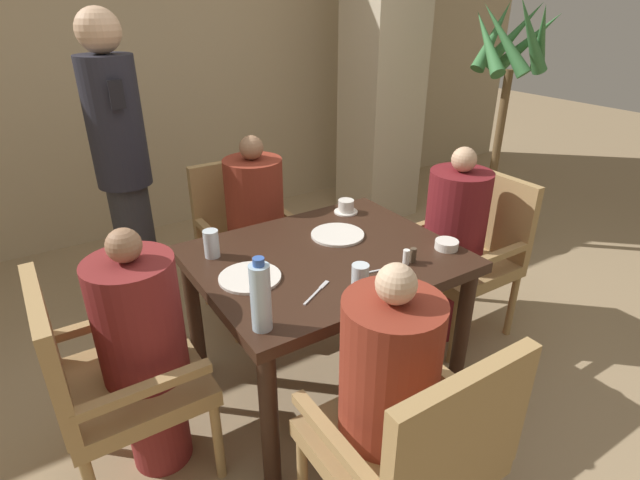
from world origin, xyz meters
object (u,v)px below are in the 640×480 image
(standing_host, at_px, (122,164))
(water_bottle, at_px, (261,297))
(chair_right_side, at_px, (469,248))
(chair_far_side, at_px, (247,233))
(chair_left_side, at_px, (108,375))
(plate_main_right, at_px, (250,277))
(chair_near_corner, at_px, (414,446))
(bowl_small, at_px, (447,245))
(diner_in_far_chair, at_px, (256,230))
(diner_in_left_chair, at_px, (145,352))
(glass_tall_near, at_px, (360,279))
(diner_in_near_chair, at_px, (387,404))
(teacup_with_saucer, at_px, (346,207))
(glass_tall_mid, at_px, (211,244))
(diner_in_right_chair, at_px, (453,244))
(potted_palm, at_px, (494,164))
(plate_main_left, at_px, (338,235))

(standing_host, relative_size, water_bottle, 6.30)
(water_bottle, bearing_deg, chair_right_side, 13.27)
(chair_far_side, bearing_deg, water_bottle, -112.01)
(chair_left_side, relative_size, plate_main_right, 3.56)
(chair_right_side, relative_size, chair_near_corner, 1.00)
(plate_main_right, distance_m, bowl_small, 0.90)
(diner_in_far_chair, bearing_deg, diner_in_left_chair, -139.04)
(diner_in_far_chair, height_order, chair_near_corner, diner_in_far_chair)
(diner_in_left_chair, relative_size, plate_main_right, 4.20)
(glass_tall_near, bearing_deg, water_bottle, 179.77)
(diner_in_near_chair, xyz_separation_m, glass_tall_near, (0.16, 0.37, 0.24))
(chair_left_side, bearing_deg, chair_far_side, 41.58)
(chair_right_side, distance_m, teacup_with_saucer, 0.75)
(water_bottle, height_order, glass_tall_near, water_bottle)
(chair_left_side, distance_m, chair_near_corner, 1.13)
(chair_far_side, bearing_deg, diner_in_near_chair, -98.18)
(teacup_with_saucer, bearing_deg, chair_left_side, -165.66)
(water_bottle, bearing_deg, chair_far_side, 67.99)
(teacup_with_saucer, distance_m, water_bottle, 1.08)
(diner_in_far_chair, distance_m, glass_tall_mid, 0.67)
(chair_left_side, xyz_separation_m, plate_main_right, (0.59, -0.02, 0.24))
(chair_far_side, xyz_separation_m, glass_tall_near, (-0.07, -1.20, 0.30))
(diner_in_right_chair, bearing_deg, diner_in_left_chair, 180.00)
(standing_host, relative_size, teacup_with_saucer, 13.85)
(diner_in_far_chair, relative_size, diner_in_near_chair, 1.03)
(chair_right_side, height_order, potted_palm, potted_palm)
(plate_main_right, height_order, glass_tall_mid, glass_tall_mid)
(standing_host, bearing_deg, water_bottle, -87.09)
(bowl_small, bearing_deg, chair_left_side, 170.18)
(diner_in_left_chair, distance_m, glass_tall_mid, 0.53)
(diner_in_left_chair, bearing_deg, standing_host, 77.74)
(chair_right_side, bearing_deg, diner_in_left_chair, 180.00)
(diner_in_near_chair, distance_m, glass_tall_mid, 1.02)
(glass_tall_mid, bearing_deg, chair_far_side, 54.62)
(plate_main_left, bearing_deg, chair_left_side, -173.64)
(chair_far_side, xyz_separation_m, water_bottle, (-0.48, -1.20, 0.36))
(chair_left_side, bearing_deg, diner_in_near_chair, -44.09)
(diner_in_right_chair, distance_m, bowl_small, 0.46)
(chair_far_side, xyz_separation_m, chair_near_corner, (-0.23, -1.71, 0.00))
(chair_left_side, xyz_separation_m, bowl_small, (1.46, -0.25, 0.26))
(chair_far_side, distance_m, standing_host, 0.79)
(diner_in_near_chair, bearing_deg, diner_in_right_chair, 34.27)
(diner_in_near_chair, bearing_deg, chair_near_corner, -90.00)
(teacup_with_saucer, distance_m, glass_tall_near, 0.80)
(teacup_with_saucer, relative_size, glass_tall_mid, 1.00)
(teacup_with_saucer, bearing_deg, plate_main_right, -154.17)
(diner_in_far_chair, bearing_deg, diner_in_near_chair, -98.97)
(chair_far_side, bearing_deg, teacup_with_saucer, -56.18)
(standing_host, relative_size, bowl_small, 16.36)
(teacup_with_saucer, bearing_deg, water_bottle, -140.86)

